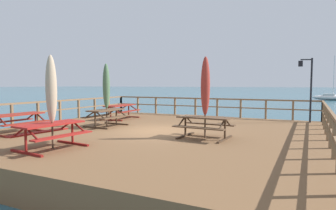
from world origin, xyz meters
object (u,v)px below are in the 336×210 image
Objects in this scene: picnic_table_back_right at (106,114)px; patio_umbrella_tall_back_left at (106,86)px; picnic_table_mid_centre at (51,130)px; patio_umbrella_short_mid at (205,86)px; sailboat_distant at (331,97)px; picnic_table_front_right at (120,109)px; patio_umbrella_tall_front at (51,90)px; picnic_table_mid_left at (204,123)px; picnic_table_back_left at (18,119)px; lamp_post_hooked at (307,80)px.

patio_umbrella_tall_back_left reaches higher than picnic_table_back_right.
picnic_table_back_right is (-1.46, 4.47, -0.00)m from picnic_table_mid_centre.
patio_umbrella_short_mid is 0.37× the size of sailboat_distant.
picnic_table_mid_centre is 5.23m from patio_umbrella_short_mid.
picnic_table_back_right is at bearing -67.15° from picnic_table_front_right.
patio_umbrella_tall_front is 4.78m from patio_umbrella_tall_back_left.
picnic_table_back_left is at bearing -162.20° from picnic_table_mid_left.
picnic_table_mid_centre and picnic_table_back_left have the same top height.
patio_umbrella_tall_back_left is at bearing 59.27° from picnic_table_back_left.
sailboat_distant reaches higher than picnic_table_back_right.
picnic_table_back_right and picnic_table_front_right have the same top height.
lamp_post_hooked is at bearing 55.87° from picnic_table_mid_centre.
picnic_table_back_left is at bearing -161.91° from patio_umbrella_short_mid.
picnic_table_back_left and picnic_table_front_right have the same top height.
picnic_table_front_right is 0.77× the size of patio_umbrella_tall_back_left.
picnic_table_front_right is at bearing -163.46° from lamp_post_hooked.
lamp_post_hooked reaches higher than patio_umbrella_tall_back_left.
picnic_table_mid_left is at bearing -97.79° from sailboat_distant.
picnic_table_mid_left and picnic_table_front_right have the same top height.
picnic_table_back_left is at bearing -104.93° from sailboat_distant.
picnic_table_mid_centre is 12.03m from lamp_post_hooked.
picnic_table_front_right is 0.69× the size of lamp_post_hooked.
sailboat_distant reaches higher than patio_umbrella_tall_back_left.
picnic_table_mid_left is at bearing 46.16° from patio_umbrella_tall_front.
picnic_table_front_right is at bearing -105.84° from sailboat_distant.
patio_umbrella_short_mid is 5.09m from patio_umbrella_tall_back_left.
patio_umbrella_tall_front is 52.94m from sailboat_distant.
patio_umbrella_short_mid is at bearing 18.09° from picnic_table_back_left.
patio_umbrella_tall_front is at bearing 9.80° from picnic_table_mid_centre.
picnic_table_mid_left is 0.89× the size of picnic_table_front_right.
patio_umbrella_tall_back_left is at bearing -146.85° from lamp_post_hooked.
picnic_table_back_right is 4.86m from patio_umbrella_tall_front.
picnic_table_back_right is 0.85× the size of picnic_table_front_right.
lamp_post_hooked is at bearing 56.07° from patio_umbrella_tall_front.
lamp_post_hooked is at bearing 40.15° from picnic_table_back_left.
patio_umbrella_short_mid is 6.99m from lamp_post_hooked.
picnic_table_mid_centre is at bearing -170.20° from patio_umbrella_tall_front.
picnic_table_mid_left is 0.68× the size of patio_umbrella_tall_back_left.
lamp_post_hooked is at bearing -94.67° from sailboat_distant.
patio_umbrella_short_mid reaches higher than picnic_table_mid_left.
patio_umbrella_tall_back_left is (1.86, 3.13, 1.25)m from picnic_table_back_left.
lamp_post_hooked is (6.69, 9.88, 1.55)m from picnic_table_mid_centre.
sailboat_distant is at bearing 82.21° from picnic_table_mid_left.
picnic_table_back_right is 5.21m from patio_umbrella_short_mid.
patio_umbrella_tall_front is at bearing -133.59° from patio_umbrella_short_mid.
lamp_post_hooked is at bearing 63.11° from picnic_table_mid_left.
picnic_table_front_right is 7.68m from patio_umbrella_tall_front.
picnic_table_mid_left is 5.24m from patio_umbrella_tall_back_left.
lamp_post_hooked reaches higher than patio_umbrella_short_mid.
sailboat_distant is (3.44, 42.06, -2.44)m from lamp_post_hooked.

